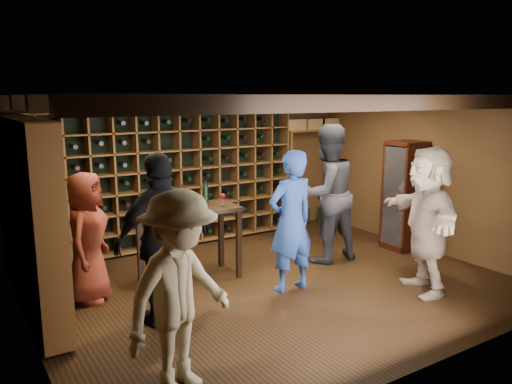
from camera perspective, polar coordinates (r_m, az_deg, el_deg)
ground at (r=6.84m, az=2.06°, el=-10.44°), size 6.00×6.00×0.00m
room_shell at (r=6.42m, az=1.94°, el=10.27°), size 6.00×6.00×6.00m
wine_rack_back at (r=8.30m, az=-10.05°, el=1.43°), size 4.65×0.30×2.20m
wine_rack_left at (r=6.27m, az=-24.42°, el=-2.41°), size 0.30×2.65×2.20m
crate_shelf at (r=9.72m, az=6.15°, el=5.39°), size 1.20×0.32×2.07m
display_cabinet at (r=8.51m, az=16.58°, el=-0.63°), size 0.55×0.50×1.75m
man_blue_shirt at (r=6.39m, az=4.03°, el=-3.37°), size 0.68×0.45×1.84m
man_grey_suit at (r=7.59m, az=8.07°, el=-0.19°), size 1.04×0.83×2.09m
guest_red_floral at (r=6.40m, az=-18.75°, el=-4.95°), size 0.86×0.94×1.61m
guest_woman_black at (r=5.56m, az=-10.64°, el=-5.31°), size 1.18×0.63×1.91m
guest_khaki at (r=4.28m, az=-8.70°, el=-11.34°), size 1.29×1.03×1.75m
guest_beige at (r=6.69m, az=18.98°, el=-3.03°), size 1.28×1.82×1.89m
tasting_table at (r=6.81m, az=-7.68°, el=-2.90°), size 1.36×0.72×1.29m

